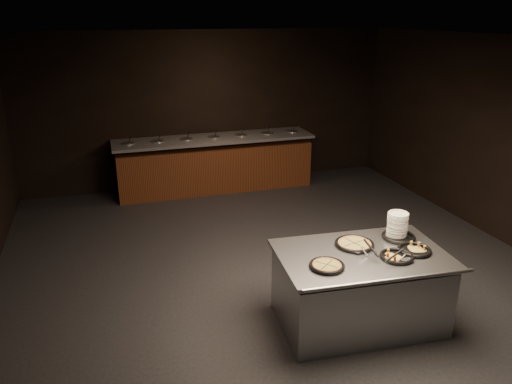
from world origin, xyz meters
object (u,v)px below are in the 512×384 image
serving_counter (359,290)px  plate_stack (397,225)px  pan_cheese_whole (354,244)px  pan_veggie_whole (327,266)px

serving_counter → plate_stack: 0.85m
pan_cheese_whole → plate_stack: bearing=7.7°
pan_cheese_whole → serving_counter: bearing=-93.0°
serving_counter → plate_stack: bearing=29.2°
plate_stack → pan_cheese_whole: 0.58m
serving_counter → pan_cheese_whole: bearing=91.5°
serving_counter → pan_veggie_whole: 0.68m
serving_counter → pan_cheese_whole: pan_cheese_whole is taller
serving_counter → pan_cheese_whole: (0.01, 0.19, 0.45)m
serving_counter → pan_veggie_whole: size_ratio=5.18×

